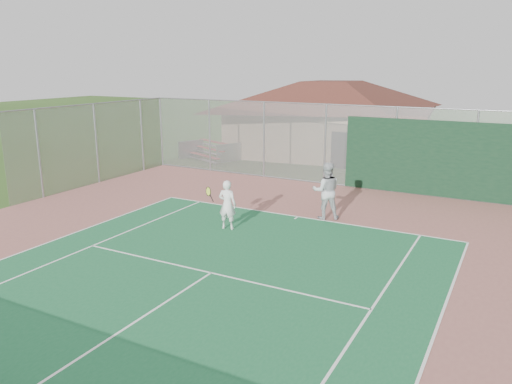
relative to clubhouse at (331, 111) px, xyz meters
The scene contains 6 objects.
back_fence 9.13m from the clubhouse, 52.78° to the right, with size 20.08×0.11×3.53m.
side_fence_left 13.48m from the clubhouse, 119.44° to the right, with size 0.08×9.00×3.50m.
clubhouse is the anchor object (origin of this frame).
bleachers 7.41m from the clubhouse, 138.05° to the right, with size 3.22×2.52×0.99m.
player_white_front 14.84m from the clubhouse, 82.57° to the right, with size 0.99×0.64×1.60m.
player_grey_back 12.91m from the clubhouse, 70.46° to the right, with size 1.18×1.09×1.95m.
Camera 1 is at (6.56, -3.37, 5.12)m, focal length 35.00 mm.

